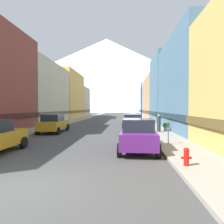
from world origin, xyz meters
name	(u,v)px	position (x,y,z in m)	size (l,w,h in m)	color
ground_plane	(17,191)	(0.00, 0.00, 0.00)	(400.00, 400.00, 0.00)	#414141
sidewalk_left	(80,119)	(-6.25, 35.00, 0.07)	(2.50, 100.00, 0.15)	gray
sidewalk_right	(141,119)	(6.25, 35.00, 0.07)	(2.50, 100.00, 0.15)	gray
storefront_left_2	(32,95)	(-11.53, 24.88, 4.49)	(8.37, 13.49, 9.31)	beige
storefront_left_3	(59,96)	(-11.92, 38.64, 5.02)	(9.14, 13.43, 10.38)	#D8B259
storefront_left_4	(76,103)	(-10.60, 49.84, 3.91)	(6.50, 8.38, 8.11)	beige
storefront_right_1	(204,86)	(10.96, 15.03, 4.54)	(7.23, 12.56, 9.41)	slate
storefront_right_2	(179,91)	(11.43, 25.94, 5.05)	(8.17, 8.69, 10.45)	slate
storefront_right_3	(162,99)	(10.84, 36.82, 4.30)	(6.99, 12.42, 8.91)	tan
storefront_right_4	(155,102)	(11.37, 49.66, 3.96)	(8.04, 12.17, 8.21)	#99A5B2
car_left_1	(54,123)	(-3.80, 13.26, 0.90)	(2.20, 4.46, 1.78)	#B28419
car_right_0	(138,134)	(3.80, 5.66, 0.90)	(2.21, 4.47, 1.78)	#591E72
car_right_1	(132,123)	(3.80, 14.02, 0.90)	(2.11, 4.42, 1.78)	slate
fire_hydrant_near	(186,156)	(5.45, 2.35, 0.53)	(0.40, 0.22, 0.70)	red
parking_meter_near	(168,130)	(5.75, 6.96, 1.01)	(0.14, 0.10, 1.33)	#595960
potted_plant_0	(165,126)	(7.00, 14.02, 0.63)	(0.55, 0.55, 0.84)	gray
pedestrian_2	(159,124)	(6.25, 13.42, 0.90)	(0.36, 0.36, 1.63)	#333338
streetlamp_right	(142,96)	(5.35, 21.89, 3.99)	(0.36, 0.36, 5.86)	black
mountain_backdrop	(107,74)	(-21.50, 260.00, 47.36)	(333.49, 333.49, 94.71)	silver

